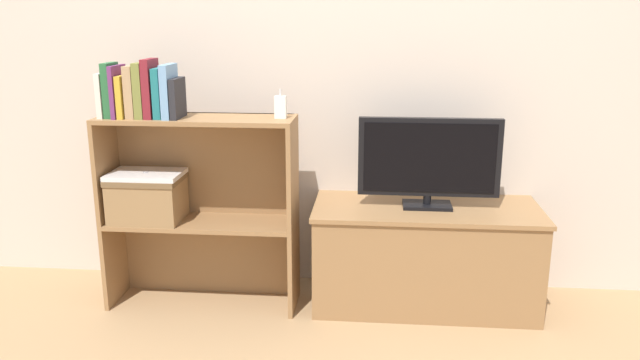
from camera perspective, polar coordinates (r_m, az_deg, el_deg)
ground_plane at (r=2.87m, az=-0.26°, el=-12.70°), size 16.00×16.00×0.00m
wall_back at (r=3.03m, az=0.62°, el=12.45°), size 10.00×0.05×2.40m
tv_stand at (r=2.97m, az=9.54°, el=-6.82°), size 1.03×0.47×0.48m
tv at (r=2.83m, az=9.94°, el=1.82°), size 0.63×0.14×0.41m
bookshelf_lower_tier at (r=3.03m, az=-10.39°, el=-5.98°), size 0.88×0.27×0.41m
bookshelf_upper_tier at (r=2.91m, az=-10.79°, el=2.33°), size 0.88×0.27×0.48m
book_ivory at (r=2.91m, az=-19.13°, el=7.35°), size 0.02×0.14×0.19m
book_forest at (r=2.90m, az=-18.58°, el=7.80°), size 0.03×0.13×0.24m
book_plum at (r=2.89m, az=-17.97°, el=7.72°), size 0.02×0.16×0.23m
book_mustard at (r=2.88m, az=-17.44°, el=7.31°), size 0.03×0.15×0.18m
book_tan at (r=2.86m, az=-16.74°, el=7.74°), size 0.04×0.12×0.22m
book_olive at (r=2.84m, az=-15.95°, el=7.90°), size 0.04×0.14×0.24m
book_maroon at (r=2.83m, az=-15.22°, el=8.08°), size 0.03×0.14×0.25m
book_teal at (r=2.82m, az=-14.40°, el=7.71°), size 0.03×0.13×0.22m
book_skyblue at (r=2.80m, az=-13.61°, el=7.89°), size 0.03×0.16×0.23m
book_charcoal at (r=2.80m, az=-12.88°, el=7.31°), size 0.03×0.16×0.17m
baby_monitor at (r=2.73m, az=-3.63°, el=6.67°), size 0.05×0.04×0.13m
storage_basket_left at (r=2.96m, az=-15.50°, el=-1.43°), size 0.32×0.24×0.21m
laptop at (r=2.93m, az=-15.64°, el=0.50°), size 0.33×0.22×0.02m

